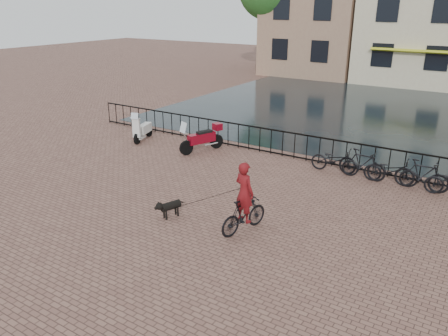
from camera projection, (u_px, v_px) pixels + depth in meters
The scene contains 11 objects.
ground at pixel (157, 252), 10.52m from camera, with size 100.00×100.00×0.00m, color brown.
canal_water at pixel (363, 111), 24.15m from camera, with size 20.00×20.00×0.00m, color black.
railing at pixel (294, 146), 16.65m from camera, with size 20.00×0.05×1.02m.
cyclist at pixel (244, 202), 11.17m from camera, with size 0.88×1.70×2.24m.
dog at pixel (171, 208), 12.13m from camera, with size 0.53×0.87×0.56m.
motorcycle at pixel (202, 135), 17.38m from camera, with size 1.11×1.95×1.37m.
scooter at pixel (143, 125), 18.83m from camera, with size 0.84×1.57×1.40m.
parked_bike_0 at pixel (335, 160), 15.29m from camera, with size 0.60×1.72×0.90m, color black.
parked_bike_1 at pixel (362, 164), 14.79m from camera, with size 0.47×1.66×1.00m, color black.
parked_bike_2 at pixel (391, 171), 14.33m from camera, with size 0.60×1.72×0.90m, color black.
parked_bike_3 at pixel (422, 175), 13.83m from camera, with size 0.47×1.66×1.00m, color black.
Camera 1 is at (6.28, -6.82, 5.62)m, focal length 35.00 mm.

